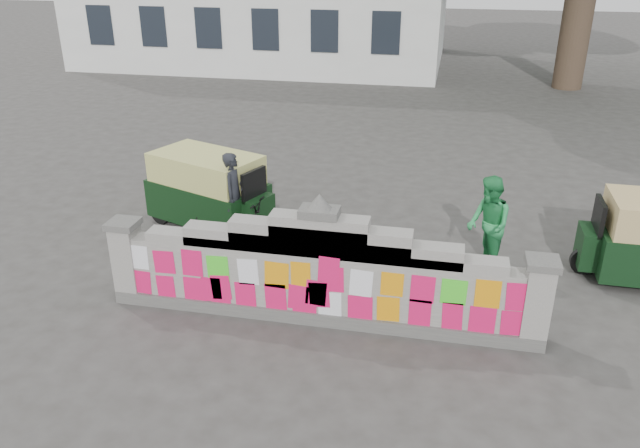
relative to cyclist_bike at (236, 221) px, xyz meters
The scene contains 6 objects.
ground 3.08m from the cyclist_bike, 47.47° to the right, with size 100.00×100.00×0.00m, color #383533.
parapet_wall 3.07m from the cyclist_bike, 47.55° to the right, with size 6.48×0.44×2.01m.
cyclist_bike is the anchor object (origin of this frame).
cyclist_rider 0.31m from the cyclist_bike, ahead, with size 0.55×0.36×1.50m, color black.
pedestrian 4.52m from the cyclist_bike, ahead, with size 0.81×0.63×1.67m, color green.
rickshaw_left 1.05m from the cyclist_bike, 137.38° to the left, with size 2.69×1.94×1.45m.
Camera 1 is at (1.64, -7.73, 5.13)m, focal length 35.00 mm.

